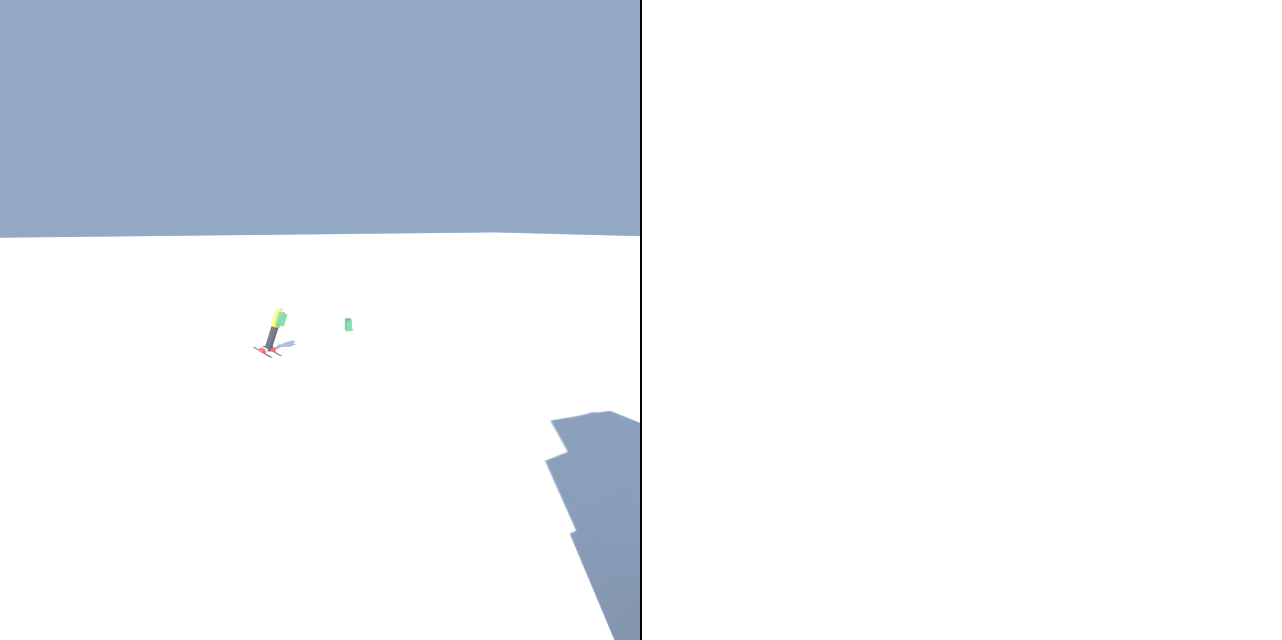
{
  "view_description": "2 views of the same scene",
  "coord_description": "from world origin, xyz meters",
  "views": [
    {
      "loc": [
        5.13,
        15.65,
        4.3
      ],
      "look_at": [
        -0.89,
        2.16,
        1.4
      ],
      "focal_mm": 28.0,
      "sensor_mm": 36.0,
      "label": 1
    },
    {
      "loc": [
        -8.67,
        -0.59,
        4.61
      ],
      "look_at": [
        0.01,
        4.4,
        0.99
      ],
      "focal_mm": 60.0,
      "sensor_mm": 36.0,
      "label": 2
    }
  ],
  "objects": []
}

